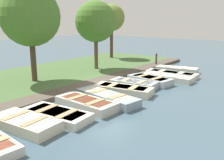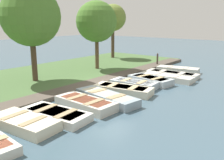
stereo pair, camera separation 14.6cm
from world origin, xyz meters
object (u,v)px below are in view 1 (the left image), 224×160
object	(u,v)px
rowboat_6	(134,84)
rowboat_4	(107,97)
rowboat_8	(166,77)
park_tree_center	(96,22)
park_tree_right	(111,18)
rowboat_2	(57,115)
rowboat_1	(25,123)
rowboat_7	(150,80)
rowboat_9	(171,74)
park_tree_left	(30,17)
rowboat_5	(123,90)
mooring_post_far	(156,60)
rowboat_3	(86,103)
rowboat_10	(177,69)

from	to	relation	value
rowboat_6	rowboat_4	bearing A→B (deg)	-87.70
rowboat_8	park_tree_center	size ratio (longest dim) A/B	0.68
rowboat_4	park_tree_right	bearing A→B (deg)	135.28
rowboat_8	rowboat_2	bearing A→B (deg)	-93.63
rowboat_1	rowboat_2	distance (m)	1.29
rowboat_7	rowboat_9	size ratio (longest dim) A/B	0.79
rowboat_9	park_tree_left	world-z (taller)	park_tree_left
rowboat_4	park_tree_right	xyz separation A→B (m)	(-7.88, 10.49, 3.77)
rowboat_5	rowboat_6	xyz separation A→B (m)	(-0.23, 1.40, -0.01)
rowboat_4	mooring_post_far	distance (m)	10.09
rowboat_7	park_tree_right	world-z (taller)	park_tree_right
park_tree_center	park_tree_left	bearing A→B (deg)	-93.73
rowboat_2	rowboat_9	world-z (taller)	rowboat_2
rowboat_3	rowboat_10	xyz separation A→B (m)	(-0.07, 9.85, -0.01)
rowboat_3	mooring_post_far	distance (m)	11.31
rowboat_3	rowboat_4	bearing A→B (deg)	86.02
park_tree_left	mooring_post_far	bearing A→B (deg)	72.83
rowboat_1	rowboat_5	distance (m)	5.74
rowboat_5	rowboat_8	xyz separation A→B (m)	(0.41, 4.21, -0.02)
rowboat_7	park_tree_left	size ratio (longest dim) A/B	0.50
rowboat_9	rowboat_10	world-z (taller)	rowboat_10
rowboat_10	park_tree_right	xyz separation A→B (m)	(-7.67, 1.93, 3.77)
rowboat_9	rowboat_4	bearing A→B (deg)	-93.54
rowboat_1	park_tree_right	bearing A→B (deg)	111.45
rowboat_3	park_tree_right	bearing A→B (deg)	125.51
rowboat_3	park_tree_right	world-z (taller)	park_tree_right
rowboat_2	rowboat_5	bearing A→B (deg)	83.37
rowboat_6	park_tree_left	distance (m)	7.09
rowboat_10	park_tree_right	size ratio (longest dim) A/B	0.59
rowboat_7	rowboat_5	bearing A→B (deg)	-82.33
rowboat_10	park_tree_right	distance (m)	8.77
rowboat_1	rowboat_6	size ratio (longest dim) A/B	1.00
rowboat_4	rowboat_5	world-z (taller)	rowboat_5
mooring_post_far	rowboat_3	bearing A→B (deg)	-77.62
mooring_post_far	rowboat_8	bearing A→B (deg)	-54.91
rowboat_8	park_tree_left	world-z (taller)	park_tree_left
rowboat_10	mooring_post_far	bearing A→B (deg)	142.94
rowboat_3	rowboat_7	xyz separation A→B (m)	(0.02, 5.63, 0.00)
mooring_post_far	park_tree_center	size ratio (longest dim) A/B	0.22
rowboat_2	mooring_post_far	xyz separation A→B (m)	(-2.36, 12.65, 0.40)
rowboat_1	rowboat_5	size ratio (longest dim) A/B	0.84
rowboat_3	rowboat_7	distance (m)	5.63
rowboat_5	park_tree_center	bearing A→B (deg)	133.23
rowboat_4	rowboat_10	xyz separation A→B (m)	(-0.21, 8.57, -0.00)
park_tree_center	rowboat_9	bearing A→B (deg)	18.83
rowboat_2	rowboat_7	bearing A→B (deg)	83.19
rowboat_9	mooring_post_far	world-z (taller)	mooring_post_far
park_tree_center	rowboat_10	bearing A→B (deg)	33.52
park_tree_left	park_tree_right	bearing A→B (deg)	102.24
rowboat_8	rowboat_9	xyz separation A→B (m)	(-0.18, 1.28, -0.02)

